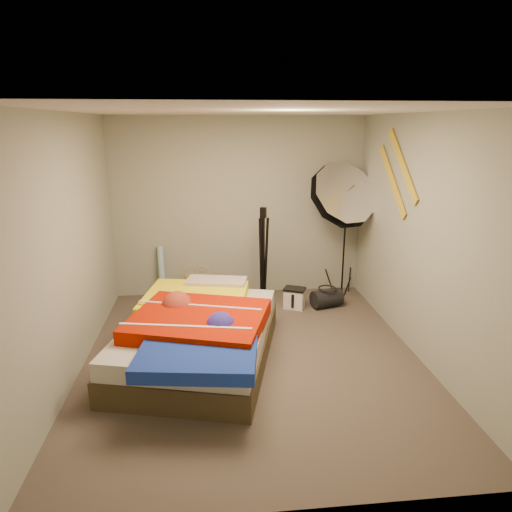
{
  "coord_description": "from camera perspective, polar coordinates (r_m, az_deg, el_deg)",
  "views": [
    {
      "loc": [
        -0.41,
        -4.32,
        2.39
      ],
      "look_at": [
        0.1,
        0.6,
        0.95
      ],
      "focal_mm": 32.0,
      "sensor_mm": 36.0,
      "label": 1
    }
  ],
  "objects": [
    {
      "name": "floor",
      "position": [
        4.95,
        -0.44,
        -12.62
      ],
      "size": [
        4.0,
        4.0,
        0.0
      ],
      "primitive_type": "plane",
      "color": "brown",
      "rests_on": "ground"
    },
    {
      "name": "ceiling",
      "position": [
        4.34,
        -0.52,
        17.69
      ],
      "size": [
        4.0,
        4.0,
        0.0
      ],
      "primitive_type": "plane",
      "rotation": [
        3.14,
        0.0,
        0.0
      ],
      "color": "silver",
      "rests_on": "wall_back"
    },
    {
      "name": "wall_back",
      "position": [
        6.43,
        -2.19,
        6.02
      ],
      "size": [
        3.5,
        0.0,
        3.5
      ],
      "primitive_type": "plane",
      "rotation": [
        1.57,
        0.0,
        0.0
      ],
      "color": "gray",
      "rests_on": "floor"
    },
    {
      "name": "wall_front",
      "position": [
        2.62,
        3.78,
        -9.66
      ],
      "size": [
        3.5,
        0.0,
        3.5
      ],
      "primitive_type": "plane",
      "rotation": [
        -1.57,
        0.0,
        0.0
      ],
      "color": "gray",
      "rests_on": "floor"
    },
    {
      "name": "wall_left",
      "position": [
        4.66,
        -22.42,
        0.83
      ],
      "size": [
        0.0,
        4.0,
        4.0
      ],
      "primitive_type": "plane",
      "rotation": [
        1.57,
        0.0,
        1.57
      ],
      "color": "gray",
      "rests_on": "floor"
    },
    {
      "name": "wall_right",
      "position": [
        4.96,
        20.09,
        1.95
      ],
      "size": [
        0.0,
        4.0,
        4.0
      ],
      "primitive_type": "plane",
      "rotation": [
        1.57,
        0.0,
        -1.57
      ],
      "color": "gray",
      "rests_on": "floor"
    },
    {
      "name": "tote_bag",
      "position": [
        6.46,
        -7.35,
        -3.86
      ],
      "size": [
        0.37,
        0.16,
        0.38
      ],
      "primitive_type": "cube",
      "rotation": [
        -0.14,
        0.0,
        0.01
      ],
      "color": "tan",
      "rests_on": "floor"
    },
    {
      "name": "wrapping_roll",
      "position": [
        6.56,
        -11.72,
        -2.04
      ],
      "size": [
        0.12,
        0.22,
        0.75
      ],
      "primitive_type": "cylinder",
      "rotation": [
        -0.17,
        0.0,
        0.16
      ],
      "color": "#509EBF",
      "rests_on": "floor"
    },
    {
      "name": "camera_case",
      "position": [
        6.16,
        4.82,
        -5.35
      ],
      "size": [
        0.31,
        0.27,
        0.26
      ],
      "primitive_type": "cube",
      "rotation": [
        0.0,
        0.0,
        -0.42
      ],
      "color": "white",
      "rests_on": "floor"
    },
    {
      "name": "duffel_bag",
      "position": [
        6.25,
        8.83,
        -5.25
      ],
      "size": [
        0.45,
        0.35,
        0.25
      ],
      "primitive_type": "cylinder",
      "rotation": [
        0.0,
        1.57,
        0.28
      ],
      "color": "black",
      "rests_on": "floor"
    },
    {
      "name": "wall_stripe_upper",
      "position": [
        5.38,
        17.86,
        10.79
      ],
      "size": [
        0.02,
        0.91,
        0.78
      ],
      "primitive_type": "cube",
      "rotation": [
        0.7,
        0.0,
        0.0
      ],
      "color": "gold",
      "rests_on": "wall_right"
    },
    {
      "name": "wall_stripe_lower",
      "position": [
        5.63,
        16.67,
        9.04
      ],
      "size": [
        0.02,
        0.91,
        0.78
      ],
      "primitive_type": "cube",
      "rotation": [
        0.7,
        0.0,
        0.0
      ],
      "color": "gold",
      "rests_on": "wall_right"
    },
    {
      "name": "bed",
      "position": [
        4.82,
        -7.14,
        -9.6
      ],
      "size": [
        1.86,
        2.4,
        0.6
      ],
      "color": "#433621",
      "rests_on": "floor"
    },
    {
      "name": "photo_umbrella",
      "position": [
        6.28,
        10.61,
        7.3
      ],
      "size": [
        1.09,
        0.88,
        2.01
      ],
      "color": "black",
      "rests_on": "floor"
    },
    {
      "name": "camera_tripod",
      "position": [
        5.9,
        0.89,
        0.48
      ],
      "size": [
        0.1,
        0.1,
        1.37
      ],
      "color": "black",
      "rests_on": "floor"
    }
  ]
}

